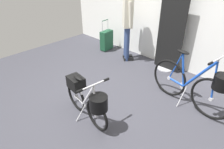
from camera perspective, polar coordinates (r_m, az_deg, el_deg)
name	(u,v)px	position (r m, az deg, el deg)	size (l,w,h in m)	color
ground_plane	(105,104)	(3.57, -2.04, -8.56)	(6.55, 6.55, 0.00)	#38383F
back_wall	(178,7)	(4.64, 18.40, 17.98)	(6.55, 0.10, 2.72)	white
floor_banner_stand	(170,36)	(4.52, 16.31, 10.56)	(0.60, 0.36, 1.77)	#B7B7BC
folding_bike_foreground	(87,98)	(3.05, -7.21, -6.79)	(1.10, 0.53, 0.78)	black
display_bike_left	(196,85)	(3.51, 22.97, -2.75)	(1.49, 0.53, 1.04)	black
visitor_near_wall	(128,20)	(4.78, 4.51, 15.37)	(0.42, 0.39, 1.74)	navy
rolling_suitcase	(107,40)	(5.58, -1.57, 9.83)	(0.21, 0.37, 0.83)	#19472D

